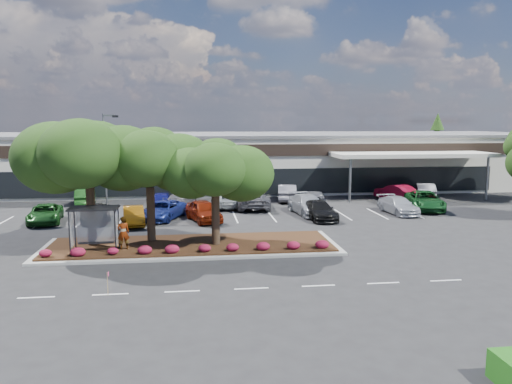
{
  "coord_description": "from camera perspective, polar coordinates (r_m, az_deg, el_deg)",
  "views": [
    {
      "loc": [
        -1.76,
        -26.22,
        7.74
      ],
      "look_at": [
        2.71,
        9.55,
        2.6
      ],
      "focal_mm": 35.0,
      "sensor_mm": 36.0,
      "label": 1
    }
  ],
  "objects": [
    {
      "name": "car_12",
      "position": [
        44.63,
        -0.45,
        -0.78
      ],
      "size": [
        2.95,
        6.13,
        1.68
      ],
      "primitive_type": "imported",
      "rotation": [
        0.0,
        0.0,
        3.11
      ],
      "color": "#4E4E54",
      "rests_on": "ground"
    },
    {
      "name": "car_16",
      "position": [
        50.83,
        15.7,
        -0.04
      ],
      "size": [
        3.17,
        5.09,
        1.58
      ],
      "primitive_type": "imported",
      "rotation": [
        0.0,
        0.0,
        3.48
      ],
      "color": "maroon",
      "rests_on": "ground"
    },
    {
      "name": "retail_store",
      "position": [
        60.33,
        -5.38,
        3.72
      ],
      "size": [
        80.4,
        25.2,
        6.25
      ],
      "color": "beige",
      "rests_on": "ground"
    },
    {
      "name": "car_10",
      "position": [
        45.11,
        -10.73,
        -0.92
      ],
      "size": [
        1.82,
        4.51,
        1.54
      ],
      "primitive_type": "imported",
      "rotation": [
        0.0,
        0.0,
        3.14
      ],
      "color": "navy",
      "rests_on": "ground"
    },
    {
      "name": "landscape_island",
      "position": [
        31.16,
        -7.39,
        -6.1
      ],
      "size": [
        18.0,
        6.0,
        0.26
      ],
      "color": "gray",
      "rests_on": "ground"
    },
    {
      "name": "car_2",
      "position": [
        38.51,
        -13.81,
        -2.66
      ],
      "size": [
        2.12,
        4.4,
        1.39
      ],
      "primitive_type": "imported",
      "rotation": [
        0.0,
        0.0,
        0.16
      ],
      "color": "#794909",
      "rests_on": "ground"
    },
    {
      "name": "car_1",
      "position": [
        40.8,
        -17.93,
        -2.28
      ],
      "size": [
        3.12,
        5.11,
        1.32
      ],
      "primitive_type": "imported",
      "rotation": [
        0.0,
        0.0,
        0.21
      ],
      "color": "black",
      "rests_on": "ground"
    },
    {
      "name": "car_5",
      "position": [
        41.91,
        5.97,
        -1.46
      ],
      "size": [
        2.99,
        5.79,
        1.61
      ],
      "primitive_type": "imported",
      "rotation": [
        0.0,
        0.0,
        0.14
      ],
      "color": "#9B9FA5",
      "rests_on": "ground"
    },
    {
      "name": "survey_stake",
      "position": [
        23.56,
        -16.58,
        -9.66
      ],
      "size": [
        0.07,
        0.14,
        1.07
      ],
      "color": "#A28254",
      "rests_on": "ground"
    },
    {
      "name": "lane_markings",
      "position": [
        37.48,
        -4.5,
        -3.82
      ],
      "size": [
        33.12,
        20.06,
        0.01
      ],
      "color": "silver",
      "rests_on": "ground"
    },
    {
      "name": "light_pole",
      "position": [
        42.28,
        -16.68,
        2.22
      ],
      "size": [
        1.41,
        0.78,
        8.33
      ],
      "rotation": [
        0.0,
        0.0,
        -0.33
      ],
      "color": "gray",
      "rests_on": "ground"
    },
    {
      "name": "car_4",
      "position": [
        38.98,
        -6.0,
        -2.17
      ],
      "size": [
        3.22,
        5.12,
        1.63
      ],
      "primitive_type": "imported",
      "rotation": [
        0.0,
        0.0,
        0.29
      ],
      "color": "#651806",
      "rests_on": "ground"
    },
    {
      "name": "island_tree_mid",
      "position": [
        31.77,
        -12.02,
        1.03
      ],
      "size": [
        6.6,
        6.6,
        7.32
      ],
      "primitive_type": null,
      "color": "#19320E",
      "rests_on": "landscape_island"
    },
    {
      "name": "conifer_north_east",
      "position": [
        78.87,
        19.93,
        5.28
      ],
      "size": [
        3.96,
        3.96,
        9.0
      ],
      "primitive_type": "cone",
      "color": "#19320E",
      "rests_on": "ground"
    },
    {
      "name": "car_9",
      "position": [
        48.57,
        -18.93,
        -0.52
      ],
      "size": [
        2.6,
        5.21,
        1.64
      ],
      "primitive_type": "imported",
      "rotation": [
        0.0,
        0.0,
        3.32
      ],
      "color": "#174314",
      "rests_on": "ground"
    },
    {
      "name": "car_15",
      "position": [
        45.85,
        6.64,
        -0.76
      ],
      "size": [
        2.53,
        5.1,
        1.43
      ],
      "primitive_type": "imported",
      "rotation": [
        0.0,
        0.0,
        3.03
      ],
      "color": "#57585E",
      "rests_on": "ground"
    },
    {
      "name": "car_8",
      "position": [
        46.15,
        18.71,
        -0.94
      ],
      "size": [
        4.03,
        6.37,
        1.64
      ],
      "primitive_type": "imported",
      "rotation": [
        0.0,
        0.0,
        -0.24
      ],
      "color": "#13461C",
      "rests_on": "ground"
    },
    {
      "name": "bus_shelter",
      "position": [
        30.22,
        -17.97,
        -2.65
      ],
      "size": [
        2.75,
        1.55,
        2.59
      ],
      "color": "black",
      "rests_on": "landscape_island"
    },
    {
      "name": "island_tree_west",
      "position": [
        31.54,
        -18.49,
        1.26
      ],
      "size": [
        7.2,
        7.2,
        7.89
      ],
      "primitive_type": null,
      "color": "#19320E",
      "rests_on": "landscape_island"
    },
    {
      "name": "car_13",
      "position": [
        44.99,
        -3.51,
        -0.93
      ],
      "size": [
        2.36,
        4.95,
        1.36
      ],
      "primitive_type": "imported",
      "rotation": [
        0.0,
        0.0,
        3.16
      ],
      "color": "#9AA0A4",
      "rests_on": "ground"
    },
    {
      "name": "island_tree_east",
      "position": [
        30.24,
        -4.66,
        0.05
      ],
      "size": [
        5.8,
        5.8,
        6.5
      ],
      "primitive_type": null,
      "color": "#19320E",
      "rests_on": "landscape_island"
    },
    {
      "name": "person_waiting",
      "position": [
        30.39,
        -14.93,
        -4.53
      ],
      "size": [
        0.8,
        0.61,
        1.95
      ],
      "primitive_type": "imported",
      "rotation": [
        0.0,
        0.0,
        3.37
      ],
      "color": "#594C47",
      "rests_on": "landscape_island"
    },
    {
      "name": "shrub_row",
      "position": [
        29.03,
        -7.42,
        -6.38
      ],
      "size": [
        17.0,
        0.8,
        0.5
      ],
      "primitive_type": null,
      "color": "maroon",
      "rests_on": "landscape_island"
    },
    {
      "name": "car_17",
      "position": [
        52.61,
        18.7,
        0.12
      ],
      "size": [
        3.26,
        5.24,
        1.63
      ],
      "primitive_type": "imported",
      "rotation": [
        0.0,
        0.0,
        2.8
      ],
      "color": "#535359",
      "rests_on": "ground"
    },
    {
      "name": "car_0",
      "position": [
        41.54,
        -22.96,
        -2.3
      ],
      "size": [
        3.05,
        5.29,
        1.39
      ],
      "primitive_type": "imported",
      "rotation": [
        0.0,
        0.0,
        0.16
      ],
      "color": "#174817",
      "rests_on": "ground"
    },
    {
      "name": "car_6",
      "position": [
        39.9,
        7.2,
        -2.09
      ],
      "size": [
        2.39,
        5.09,
        1.44
      ],
      "primitive_type": "imported",
      "rotation": [
        0.0,
        0.0,
        0.08
      ],
      "color": "black",
      "rests_on": "ground"
    },
    {
      "name": "car_14",
      "position": [
        48.72,
        3.56,
        -0.07
      ],
      "size": [
        2.51,
        5.15,
        1.63
      ],
      "primitive_type": "imported",
      "rotation": [
        0.0,
        0.0,
        2.98
      ],
      "color": "slate",
      "rests_on": "ground"
    },
    {
      "name": "ground",
      "position": [
        27.39,
        -3.18,
        -8.31
      ],
      "size": [
        160.0,
        160.0,
        0.0
      ],
      "primitive_type": "plane",
      "color": "black",
      "rests_on": "ground"
    },
    {
      "name": "car_3",
      "position": [
        40.25,
        -10.62,
        -2.06
      ],
      "size": [
        4.12,
        5.77,
        1.46
      ],
      "primitive_type": "imported",
      "rotation": [
        0.0,
        0.0,
        -0.36
      ],
      "color": "navy",
      "rests_on": "ground"
    },
    {
      "name": "car_7",
      "position": [
        43.68,
        15.96,
        -1.48
      ],
      "size": [
        2.47,
        5.01,
        1.4
      ],
      "primitive_type": "imported",
      "rotation": [
        0.0,
        0.0,
        0.11
      ],
      "color": "#9FA2AA",
      "rests_on": "ground"
    },
    {
      "name": "car_11",
      "position": [
        44.39,
        -8.64,
        -1.06
      ],
      "size": [
        3.12,
        5.36,
        1.46
      ],
      "primitive_type": "imported",
      "rotation": [
        0.0,
        0.0,
        2.92
      ],
      "color": "#535258",
      "rests_on": "ground"
    }
  ]
}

